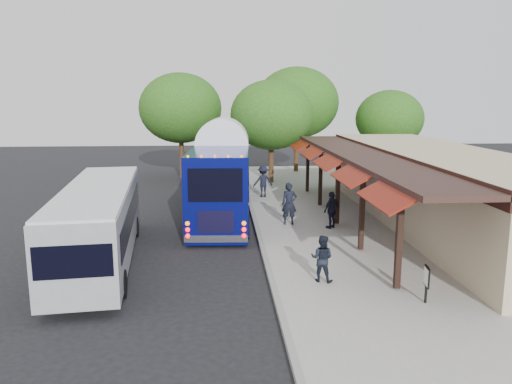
# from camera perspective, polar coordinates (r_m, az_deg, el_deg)

# --- Properties ---
(ground) EXTENTS (90.00, 90.00, 0.00)m
(ground) POSITION_cam_1_polar(r_m,az_deg,el_deg) (19.20, 0.82, -7.40)
(ground) COLOR black
(ground) RESTS_ON ground
(sidewalk) EXTENTS (10.00, 40.00, 0.15)m
(sidewalk) POSITION_cam_1_polar(r_m,az_deg,el_deg) (23.87, 12.06, -3.81)
(sidewalk) COLOR #9E9B93
(sidewalk) RESTS_ON ground
(curb) EXTENTS (0.20, 40.00, 0.16)m
(curb) POSITION_cam_1_polar(r_m,az_deg,el_deg) (23.00, 0.09, -4.11)
(curb) COLOR gray
(curb) RESTS_ON ground
(station_shelter) EXTENTS (8.15, 20.00, 3.60)m
(station_shelter) POSITION_cam_1_polar(r_m,az_deg,el_deg) (24.65, 19.80, 0.47)
(station_shelter) COLOR #C4B088
(station_shelter) RESTS_ON ground
(coach_bus) EXTENTS (3.30, 12.46, 3.95)m
(coach_bus) POSITION_cam_1_polar(r_m,az_deg,el_deg) (25.66, -3.77, 2.09)
(coach_bus) COLOR #070B57
(coach_bus) RESTS_ON ground
(city_bus) EXTENTS (3.38, 10.70, 2.82)m
(city_bus) POSITION_cam_1_polar(r_m,az_deg,el_deg) (19.12, -17.49, -3.12)
(city_bus) COLOR gray
(city_bus) RESTS_ON ground
(ped_a) EXTENTS (0.73, 0.49, 1.96)m
(ped_a) POSITION_cam_1_polar(r_m,az_deg,el_deg) (23.19, 3.82, -1.34)
(ped_a) COLOR black
(ped_a) RESTS_ON sidewalk
(ped_b) EXTENTS (0.92, 0.84, 1.53)m
(ped_b) POSITION_cam_1_polar(r_m,az_deg,el_deg) (16.25, 7.55, -7.53)
(ped_b) COLOR black
(ped_b) RESTS_ON sidewalk
(ped_c) EXTENTS (1.04, 0.92, 1.69)m
(ped_c) POSITION_cam_1_polar(r_m,az_deg,el_deg) (22.72, 8.66, -2.04)
(ped_c) COLOR black
(ped_c) RESTS_ON sidewalk
(ped_d) EXTENTS (1.33, 0.94, 1.87)m
(ped_d) POSITION_cam_1_polar(r_m,az_deg,el_deg) (29.52, 0.81, 1.22)
(ped_d) COLOR black
(ped_d) RESTS_ON sidewalk
(sign_board) EXTENTS (0.12, 0.50, 1.09)m
(sign_board) POSITION_cam_1_polar(r_m,az_deg,el_deg) (15.29, 18.93, -9.32)
(sign_board) COLOR black
(sign_board) RESTS_ON sidewalk
(tree_left) EXTENTS (5.61, 5.61, 7.18)m
(tree_left) POSITION_cam_1_polar(r_m,az_deg,el_deg) (34.40, 1.77, 8.78)
(tree_left) COLOR #382314
(tree_left) RESTS_ON ground
(tree_mid) EXTENTS (6.50, 6.50, 8.33)m
(tree_mid) POSITION_cam_1_polar(r_m,az_deg,el_deg) (39.68, 4.70, 10.13)
(tree_mid) COLOR #382314
(tree_mid) RESTS_ON ground
(tree_right) EXTENTS (5.11, 5.11, 6.54)m
(tree_right) POSITION_cam_1_polar(r_m,az_deg,el_deg) (39.50, 15.02, 8.06)
(tree_right) COLOR #382314
(tree_right) RESTS_ON ground
(tree_far) EXTENTS (6.07, 6.07, 7.77)m
(tree_far) POSITION_cam_1_polar(r_m,az_deg,el_deg) (37.66, -8.64, 9.45)
(tree_far) COLOR #382314
(tree_far) RESTS_ON ground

